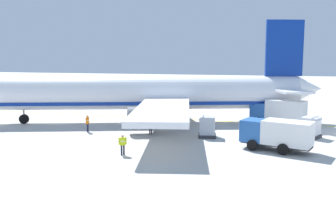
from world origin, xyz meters
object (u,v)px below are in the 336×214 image
at_px(cargo_container_mid, 207,127).
at_px(crew_marshaller, 87,122).
at_px(crew_loader_left, 123,143).
at_px(service_truck_catering, 276,133).
at_px(crew_loader_right, 151,125).
at_px(service_truck_baggage, 279,111).
at_px(cargo_container_near, 311,127).
at_px(airliner_foreground, 148,94).

relative_size(cargo_container_mid, crew_marshaller, 1.21).
xyz_separation_m(cargo_container_mid, crew_loader_left, (-8.30, 5.22, -0.04)).
relative_size(service_truck_catering, crew_loader_right, 3.71).
relative_size(service_truck_baggage, cargo_container_near, 2.76).
xyz_separation_m(airliner_foreground, cargo_container_near, (-3.46, -17.54, -2.40)).
bearing_deg(crew_marshaller, airliner_foreground, -31.18).
height_order(cargo_container_near, cargo_container_mid, cargo_container_mid).
bearing_deg(crew_loader_left, cargo_container_mid, -32.14).
xyz_separation_m(cargo_container_mid, crew_loader_right, (-0.26, 5.59, -0.06)).
relative_size(airliner_foreground, service_truck_baggage, 6.50).
bearing_deg(cargo_container_near, crew_marshaller, 98.94).
height_order(crew_marshaller, crew_loader_left, crew_marshaller).
bearing_deg(cargo_container_mid, crew_loader_right, 92.65).
bearing_deg(crew_loader_left, airliner_foreground, 11.10).
bearing_deg(crew_loader_right, service_truck_baggage, -55.32).
distance_m(cargo_container_mid, crew_loader_right, 5.59).
bearing_deg(cargo_container_mid, service_truck_catering, -118.65).
bearing_deg(crew_marshaller, cargo_container_mid, -85.58).
bearing_deg(crew_loader_left, cargo_container_near, -53.84).
bearing_deg(cargo_container_mid, service_truck_baggage, -39.09).
xyz_separation_m(airliner_foreground, crew_loader_right, (-6.19, -2.42, -2.44)).
bearing_deg(service_truck_baggage, service_truck_catering, 178.24).
bearing_deg(service_truck_baggage, cargo_container_mid, 140.91).
bearing_deg(cargo_container_near, crew_loader_right, 100.25).
xyz_separation_m(service_truck_catering, cargo_container_mid, (3.46, 6.33, -0.45)).
distance_m(crew_marshaller, crew_loader_left, 10.13).
relative_size(airliner_foreground, cargo_container_mid, 19.14).
bearing_deg(service_truck_catering, crew_marshaller, 82.25).
height_order(airliner_foreground, cargo_container_near, airliner_foreground).
bearing_deg(airliner_foreground, cargo_container_mid, -126.55).
distance_m(service_truck_baggage, cargo_container_near, 6.45).
bearing_deg(crew_loader_left, crew_loader_right, 2.64).
distance_m(service_truck_catering, cargo_container_near, 6.76).
bearing_deg(airliner_foreground, crew_marshaller, 148.82).
distance_m(service_truck_catering, crew_loader_right, 12.35).
xyz_separation_m(cargo_container_near, cargo_container_mid, (-2.47, 9.53, 0.01)).
xyz_separation_m(crew_marshaller, crew_loader_right, (0.68, -6.58, -0.09)).
xyz_separation_m(cargo_container_mid, crew_marshaller, (-0.94, 12.17, 0.03)).
xyz_separation_m(airliner_foreground, service_truck_catering, (-9.39, -14.34, -1.94)).
distance_m(cargo_container_near, cargo_container_mid, 9.85).
xyz_separation_m(service_truck_catering, crew_loader_left, (-4.84, 11.54, -0.49)).
distance_m(airliner_foreground, service_truck_baggage, 14.98).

